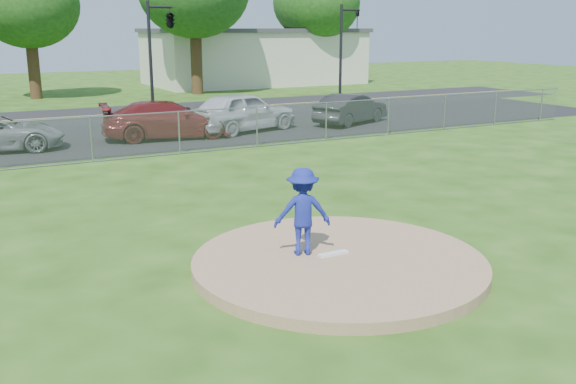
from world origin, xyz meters
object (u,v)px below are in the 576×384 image
pitcher (303,211)px  parked_car_darkred (168,120)px  traffic_signal_right (344,45)px  parked_car_pearl (242,111)px  parked_car_charcoal (351,109)px  commercial_building (254,56)px  traffic_signal_center (168,22)px

pitcher → parked_car_darkred: 15.06m
traffic_signal_right → parked_car_pearl: (-9.21, -6.35, -2.50)m
traffic_signal_right → parked_car_charcoal: traffic_signal_right is taller
pitcher → parked_car_pearl: 16.08m
traffic_signal_right → pitcher: (-14.71, -21.47, -2.35)m
parked_car_pearl → commercial_building: bearing=-43.2°
parked_car_darkred → parked_car_charcoal: 8.73m
parked_car_charcoal → parked_car_pearl: bearing=63.8°
traffic_signal_right → parked_car_charcoal: size_ratio=1.34×
traffic_signal_center → pitcher: 22.21m
commercial_building → parked_car_darkred: bearing=-122.4°
parked_car_pearl → traffic_signal_right: bearing=-72.5°
commercial_building → traffic_signal_right: bearing=-96.3°
pitcher → parked_car_charcoal: (10.89, 14.87, -0.32)m
commercial_building → parked_car_darkred: commercial_building is taller
traffic_signal_center → parked_car_pearl: (1.06, -6.35, -3.75)m
parked_car_pearl → parked_car_charcoal: size_ratio=1.20×
traffic_signal_center → parked_car_pearl: size_ratio=1.12×
commercial_building → parked_car_pearl: size_ratio=3.27×
traffic_signal_right → parked_car_darkred: bearing=-152.4°
parked_car_darkred → parked_car_charcoal: size_ratio=1.23×
pitcher → commercial_building: bearing=-94.0°
commercial_building → traffic_signal_center: bearing=-126.9°
traffic_signal_right → parked_car_charcoal: 8.07m
traffic_signal_center → pitcher: (-4.44, -21.47, -3.59)m
traffic_signal_right → traffic_signal_center: bearing=-180.0°
commercial_building → traffic_signal_center: (-12.03, -16.00, 2.45)m
traffic_signal_center → parked_car_darkred: (-2.29, -6.57, -3.85)m
pitcher → traffic_signal_center: bearing=-82.0°
parked_car_darkred → parked_car_charcoal: bearing=-82.6°
commercial_building → parked_car_pearl: bearing=-116.1°
commercial_building → pitcher: 40.94m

